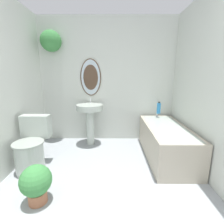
{
  "coord_description": "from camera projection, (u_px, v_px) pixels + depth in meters",
  "views": [
    {
      "loc": [
        0.11,
        -0.53,
        1.32
      ],
      "look_at": [
        0.1,
        1.69,
        0.82
      ],
      "focal_mm": 26.0,
      "sensor_mm": 36.0,
      "label": 1
    }
  ],
  "objects": [
    {
      "name": "potted_plant",
      "position": [
        36.0,
        182.0,
        1.68
      ],
      "size": [
        0.32,
        0.32,
        0.42
      ],
      "color": "#9E6042",
      "rests_on": "ground_plane"
    },
    {
      "name": "bathtub",
      "position": [
        166.0,
        141.0,
        2.65
      ],
      "size": [
        0.62,
        1.43,
        0.6
      ],
      "color": "#B2A893",
      "rests_on": "ground_plane"
    },
    {
      "name": "wall_right",
      "position": [
        220.0,
        86.0,
        1.86
      ],
      "size": [
        0.06,
        2.84,
        2.4
      ],
      "color": "silver",
      "rests_on": "ground_plane"
    },
    {
      "name": "pedestal_sink",
      "position": [
        90.0,
        115.0,
        3.06
      ],
      "size": [
        0.49,
        0.49,
        0.89
      ],
      "color": "#B2BCB2",
      "rests_on": "ground_plane"
    },
    {
      "name": "toilet",
      "position": [
        32.0,
        148.0,
        2.29
      ],
      "size": [
        0.41,
        0.55,
        0.75
      ],
      "color": "#B2BCB2",
      "rests_on": "ground_plane"
    },
    {
      "name": "shampoo_bottle",
      "position": [
        159.0,
        108.0,
        3.11
      ],
      "size": [
        0.07,
        0.07,
        0.23
      ],
      "color": "#2D84C6",
      "rests_on": "bathtub"
    },
    {
      "name": "wall_back",
      "position": [
        101.0,
        77.0,
        3.19
      ],
      "size": [
        2.74,
        0.38,
        2.4
      ],
      "color": "silver",
      "rests_on": "ground_plane"
    }
  ]
}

